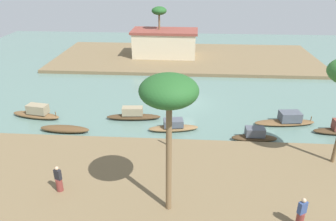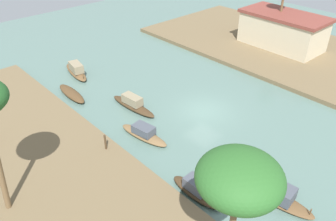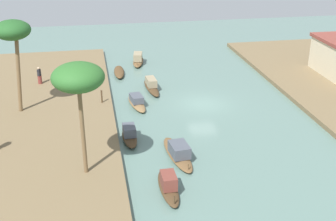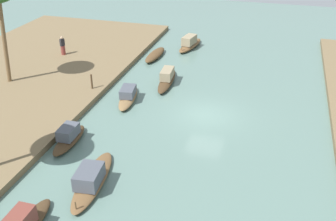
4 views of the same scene
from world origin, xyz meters
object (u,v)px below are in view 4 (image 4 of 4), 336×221
sampan_upstream_small (69,137)px  sampan_downstream_large (167,78)px  person_on_near_bank (63,47)px  sampan_with_tall_canopy (190,44)px  sampan_midstream (128,96)px  sampan_foreground (155,55)px  mooring_post (92,81)px  sampan_near_left_bank (91,179)px

sampan_upstream_small → sampan_downstream_large: sampan_downstream_large is taller
sampan_upstream_small → person_on_near_bank: person_on_near_bank is taller
sampan_downstream_large → sampan_with_tall_canopy: bearing=177.2°
sampan_midstream → sampan_with_tall_canopy: size_ratio=0.91×
sampan_upstream_small → sampan_with_tall_canopy: 18.93m
sampan_foreground → person_on_near_bank: (2.63, -7.88, 0.84)m
sampan_midstream → person_on_near_bank: bearing=-134.8°
sampan_upstream_small → sampan_foreground: size_ratio=0.85×
mooring_post → sampan_foreground: bearing=165.9°
sampan_midstream → person_on_near_bank: (-6.27, -8.73, 0.73)m
sampan_foreground → sampan_with_tall_canopy: sampan_with_tall_canopy is taller
sampan_downstream_large → sampan_near_left_bank: bearing=-4.8°
sampan_with_tall_canopy → sampan_near_left_bank: 21.95m
sampan_with_tall_canopy → mooring_post: bearing=-11.2°
sampan_with_tall_canopy → sampan_near_left_bank: sampan_with_tall_canopy is taller
sampan_upstream_small → sampan_midstream: sampan_upstream_small is taller
sampan_downstream_large → sampan_midstream: size_ratio=1.14×
sampan_upstream_small → sampan_downstream_large: size_ratio=0.73×
mooring_post → sampan_near_left_bank: bearing=25.6°
sampan_with_tall_canopy → mooring_post: size_ratio=4.14×
sampan_midstream → sampan_with_tall_canopy: sampan_with_tall_canopy is taller
sampan_with_tall_canopy → mooring_post: mooring_post is taller
sampan_midstream → sampan_with_tall_canopy: bearing=163.5°
sampan_downstream_large → sampan_with_tall_canopy: 8.67m
sampan_foreground → sampan_downstream_large: sampan_downstream_large is taller
sampan_with_tall_canopy → sampan_near_left_bank: bearing=10.3°
sampan_with_tall_canopy → sampan_near_left_bank: (21.95, 0.16, -0.04)m
sampan_downstream_large → mooring_post: (3.32, -4.86, 0.56)m
sampan_midstream → sampan_near_left_bank: size_ratio=0.80×
sampan_upstream_small → sampan_foreground: 15.29m
sampan_near_left_bank → sampan_foreground: bearing=-178.4°
person_on_near_bank → mooring_post: bearing=66.0°
person_on_near_bank → sampan_downstream_large: bearing=98.2°
sampan_upstream_small → sampan_with_tall_canopy: bearing=169.9°
sampan_near_left_bank → sampan_upstream_small: bearing=-143.2°
sampan_upstream_small → mooring_post: (-6.72, -1.72, 0.55)m
sampan_midstream → sampan_near_left_bank: bearing=1.3°
sampan_foreground → sampan_with_tall_canopy: size_ratio=0.89×
sampan_with_tall_canopy → sampan_near_left_bank: size_ratio=0.89×
sampan_near_left_bank → mooring_post: mooring_post is taller
sampan_downstream_large → sampan_near_left_bank: (13.28, -0.09, -0.00)m
sampan_near_left_bank → sampan_downstream_large: bearing=173.2°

